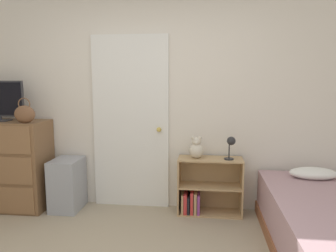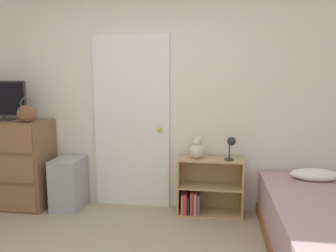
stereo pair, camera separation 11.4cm
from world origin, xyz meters
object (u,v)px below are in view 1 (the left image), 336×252
object	(u,v)px
handbag	(25,114)
teddy_bear	(196,149)
storage_bin	(67,184)
bookshelf	(204,190)
desk_lamp	(231,144)
dresser	(6,165)

from	to	relation	value
handbag	teddy_bear	world-z (taller)	handbag
storage_bin	teddy_bear	distance (m)	1.58
handbag	storage_bin	distance (m)	0.95
bookshelf	teddy_bear	bearing A→B (deg)	-174.09
handbag	bookshelf	size ratio (longest dim) A/B	0.39
teddy_bear	desk_lamp	xyz separation A→B (m)	(0.38, -0.04, 0.07)
handbag	bookshelf	distance (m)	2.19
desk_lamp	handbag	bearing A→B (deg)	-175.16
handbag	storage_bin	xyz separation A→B (m)	(0.38, 0.17, -0.85)
storage_bin	teddy_bear	world-z (taller)	teddy_bear
teddy_bear	dresser	bearing A→B (deg)	-177.66
bookshelf	teddy_bear	distance (m)	0.50
handbag	bookshelf	bearing A→B (deg)	6.98
dresser	bookshelf	distance (m)	2.36
desk_lamp	teddy_bear	bearing A→B (deg)	173.82
dresser	storage_bin	distance (m)	0.77
dresser	handbag	bearing A→B (deg)	-21.68
handbag	desk_lamp	world-z (taller)	handbag
handbag	desk_lamp	xyz separation A→B (m)	(2.27, 0.19, -0.32)
bookshelf	teddy_bear	world-z (taller)	teddy_bear
handbag	bookshelf	world-z (taller)	handbag
dresser	desk_lamp	xyz separation A→B (m)	(2.63, 0.05, 0.31)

